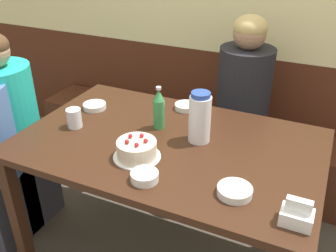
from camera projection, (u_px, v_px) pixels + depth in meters
bench_seat at (217, 151)px, 2.71m from camera, size 2.79×0.38×0.42m
dining_table at (169, 156)px, 1.83m from camera, size 1.43×0.90×0.75m
birthday_cake at (137, 150)px, 1.65m from camera, size 0.21×0.21×0.10m
water_pitcher at (200, 118)px, 1.74m from camera, size 0.10×0.10×0.25m
soju_bottle at (159, 109)px, 1.85m from camera, size 0.06×0.06×0.22m
napkin_holder at (297, 215)px, 1.28m from camera, size 0.11×0.08×0.11m
bowl_soup_white at (186, 107)px, 2.08m from camera, size 0.12×0.12×0.03m
bowl_rice_small at (95, 106)px, 2.09m from camera, size 0.13×0.13×0.03m
bowl_side_dish at (145, 176)px, 1.51m from camera, size 0.11×0.11×0.04m
bowl_sauce_shallow at (235, 191)px, 1.43m from camera, size 0.14×0.14×0.03m
glass_water_tall at (74, 118)px, 1.89m from camera, size 0.07×0.07×0.10m
person_teal_shirt at (12, 137)px, 2.18m from camera, size 0.34×0.34×1.18m
person_grey_tee at (241, 117)px, 2.37m from camera, size 0.33×0.34×1.22m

